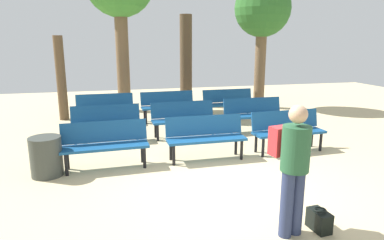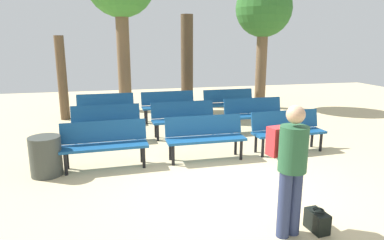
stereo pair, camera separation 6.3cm
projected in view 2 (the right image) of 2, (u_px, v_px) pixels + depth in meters
ground_plane at (231, 190)px, 5.52m from camera, size 24.00×24.00×0.00m
bench_r0_c0 at (105, 142)px, 6.42m from camera, size 1.62×0.54×0.87m
bench_r0_c1 at (205, 135)px, 6.89m from camera, size 1.60×0.48×0.87m
bench_r0_c2 at (287, 128)px, 7.38m from camera, size 1.62×0.55×0.87m
bench_r1_c0 at (106, 121)px, 8.05m from camera, size 1.61×0.50×0.87m
bench_r1_c1 at (184, 117)px, 8.50m from camera, size 1.61×0.53×0.87m
bench_r1_c2 at (254, 113)px, 9.01m from camera, size 1.60×0.49×0.87m
bench_r2_c0 at (106, 107)px, 9.74m from camera, size 1.60×0.50×0.87m
bench_r2_c1 at (169, 104)px, 10.19m from camera, size 1.61×0.53×0.87m
bench_r2_c2 at (229, 102)px, 10.61m from camera, size 1.61×0.52×0.87m
tree_0 at (187, 61)px, 12.35m from camera, size 0.44×0.44×3.27m
tree_1 at (264, 12)px, 11.59m from camera, size 1.92×1.92×4.38m
tree_3 at (62, 78)px, 10.20m from camera, size 0.28×0.28×2.51m
visitor_with_backpack at (290, 163)px, 4.08m from camera, size 0.41×0.57×1.65m
handbag at (317, 221)px, 4.33m from camera, size 0.20×0.33×0.29m
trash_bin at (46, 156)px, 6.07m from camera, size 0.55×0.55×0.71m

